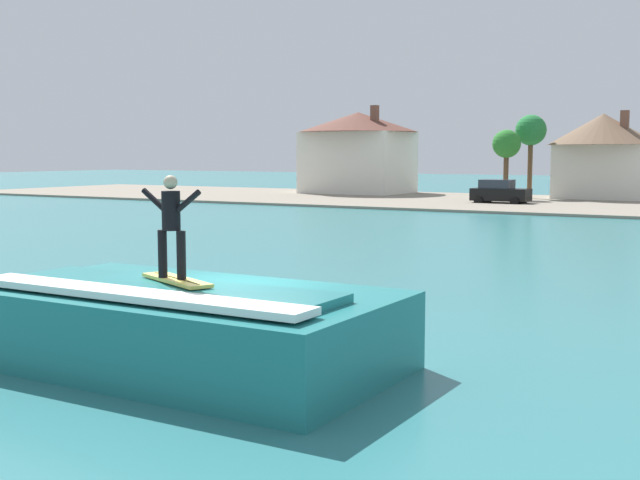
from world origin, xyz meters
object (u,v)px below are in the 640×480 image
Objects in this scene: wave_crest at (183,326)px; tree_tall_bare at (507,146)px; house_with_chimney at (358,148)px; house_small_cottage at (603,149)px; surfboard at (177,280)px; car_near_shore at (500,192)px; tree_short_bushy at (531,132)px; surfer at (171,221)px.

tree_tall_bare reaches higher than wave_crest.
wave_crest is 0.68× the size of house_with_chimney.
house_with_chimney is at bearing -176.76° from house_small_cottage.
house_small_cottage is at bearing 94.47° from surfboard.
car_near_shore is 5.72m from tree_tall_bare.
house_with_chimney reaches higher than tree_short_bushy.
car_near_shore is (-9.62, 47.49, -1.65)m from surfer.
wave_crest is at bearing 78.82° from surfer.
tree_tall_bare is (-10.62, 51.96, 1.77)m from surfer.
house_with_chimney is at bearing 114.71° from surfer.
car_near_shore is 11.27m from house_small_cottage.
house_with_chimney is 1.28× the size of house_small_cottage.
surfboard is at bearing -85.53° from house_small_cottage.
wave_crest is at bearing -78.45° from car_near_shore.
house_with_chimney is 16.26m from tree_short_bushy.
car_near_shore is at bearing -77.47° from tree_tall_bare.
house_small_cottage is (-4.40, 56.95, 1.52)m from surfer.
car_near_shore is (-9.66, 47.28, 0.22)m from wave_crest.
surfboard is at bearing -78.47° from car_near_shore.
surfer reaches higher than wave_crest.
wave_crest is 0.87× the size of house_small_cottage.
house_with_chimney is 1.60× the size of tree_short_bushy.
tree_short_bushy is at bearing 88.82° from car_near_shore.
surfboard is 57.14m from house_small_cottage.
wave_crest is 55.37m from tree_short_bushy.
tree_tall_bare is at bearing 101.64° from wave_crest.
wave_crest is at bearing -65.17° from house_with_chimney.
tree_tall_bare is at bearing 101.61° from surfboard.
surfer is (-0.04, -0.21, 1.88)m from wave_crest.
tree_tall_bare is at bearing 101.55° from surfer.
house_small_cottage is at bearing 94.47° from wave_crest.
surfboard is at bearing 39.20° from surfer.
house_small_cottage is at bearing 25.27° from tree_short_bushy.
house_small_cottage reaches higher than tree_short_bushy.
tree_tall_bare is 0.82× the size of tree_short_bushy.
wave_crest is 3.91× the size of surfboard.
house_with_chimney is 15.50m from tree_tall_bare.
house_with_chimney is at bearing 114.77° from surfboard.
house_with_chimney is (-25.71, 55.70, 2.69)m from surfboard.
house_small_cottage is (-4.44, 56.74, 3.40)m from wave_crest.
house_with_chimney reaches higher than tree_tall_bare.
tree_short_bushy is (16.17, -1.19, 1.20)m from house_with_chimney.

